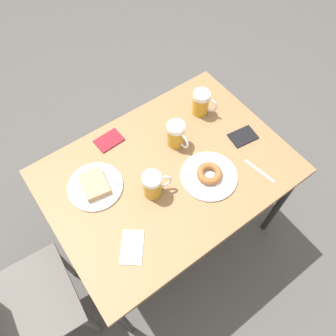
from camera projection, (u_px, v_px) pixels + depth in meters
name	position (u px, v px, depth m)	size (l,w,h in m)	color
ground_plane	(168.00, 229.00, 2.10)	(8.00, 8.00, 0.00)	#474442
table	(168.00, 177.00, 1.52)	(0.78, 1.09, 0.73)	olive
plate_with_cake	(95.00, 185.00, 1.41)	(0.24, 0.24, 0.04)	silver
plate_with_donut	(209.00, 175.00, 1.44)	(0.25, 0.25, 0.04)	silver
beer_mug_left	(201.00, 103.00, 1.59)	(0.12, 0.09, 0.13)	#C68C23
beer_mug_center	(176.00, 135.00, 1.49)	(0.13, 0.08, 0.13)	#C68C23
beer_mug_right	(153.00, 185.00, 1.36)	(0.08, 0.13, 0.13)	#C68C23
napkin_folded	(132.00, 247.00, 1.28)	(0.16, 0.15, 0.00)	white
fork	(260.00, 171.00, 1.46)	(0.16, 0.04, 0.00)	silver
passport_near_edge	(109.00, 140.00, 1.55)	(0.10, 0.13, 0.01)	maroon
passport_far_edge	(243.00, 136.00, 1.56)	(0.10, 0.14, 0.01)	black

